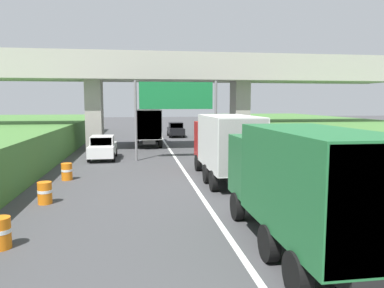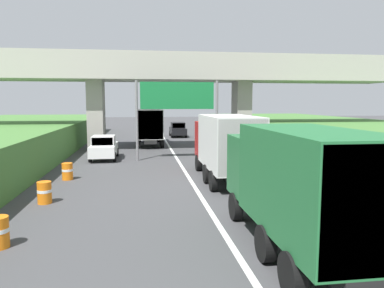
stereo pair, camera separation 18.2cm
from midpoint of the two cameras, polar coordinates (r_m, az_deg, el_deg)
name	(u,v)px [view 2 (the right image)]	position (r m, az deg, el deg)	size (l,w,h in m)	color
lane_centre_stripe	(178,160)	(26.05, -2.06, -2.50)	(0.20, 87.77, 0.01)	white
overpass_bridge	(171,78)	(31.74, -3.22, 10.29)	(40.00, 4.80, 8.13)	#ADA89E
overhead_highway_sign	(177,101)	(25.80, -2.11, 6.73)	(5.88, 0.18, 5.63)	slate
truck_blue	(150,125)	(35.00, -6.53, 2.97)	(2.44, 7.30, 3.44)	black
truck_green	(297,182)	(10.43, 16.64, -5.77)	(2.44, 7.30, 3.44)	black
truck_red	(225,144)	(19.16, 5.49, 0.02)	(2.44, 7.30, 3.44)	black
car_black	(178,130)	(43.35, -2.11, 2.27)	(1.86, 4.10, 1.72)	black
car_white	(104,147)	(26.97, -13.46, -0.53)	(1.86, 4.10, 1.72)	silver
construction_barrel_2	(44,192)	(16.06, -21.84, -7.05)	(0.57, 0.57, 0.90)	orange
construction_barrel_3	(67,171)	(20.45, -18.72, -4.07)	(0.57, 0.57, 0.90)	orange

